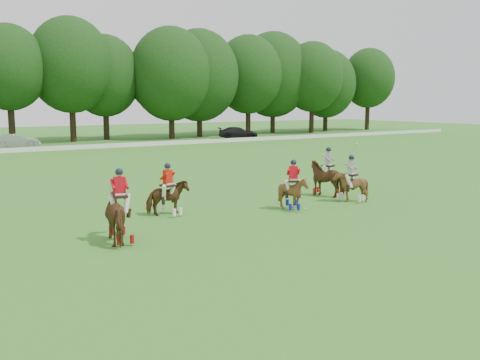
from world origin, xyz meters
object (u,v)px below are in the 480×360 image
car_right (238,133)px  polo_red_a (121,215)px  polo_stripe_a (328,178)px  polo_stripe_b (351,185)px  polo_ball (305,209)px  polo_red_b (168,197)px  car_mid (16,141)px  polo_red_c (293,192)px

car_right → polo_red_a: polo_red_a is taller
polo_red_a → polo_stripe_a: size_ratio=1.02×
car_right → polo_red_a: (-30.53, -40.04, 0.19)m
polo_stripe_b → polo_ball: (-2.97, -0.28, -0.73)m
car_right → polo_red_b: size_ratio=2.31×
car_mid → polo_red_a: bearing=-179.3°
polo_red_a → polo_red_c: (8.16, 1.05, -0.14)m
polo_red_b → polo_red_c: polo_red_c is taller
car_right → polo_red_b: (-27.39, -37.10, 0.03)m
polo_red_b → polo_stripe_a: 8.66m
car_mid → polo_stripe_a: 37.96m
car_mid → polo_stripe_b: 39.70m
polo_red_c → polo_stripe_a: size_ratio=0.90×
polo_red_b → polo_stripe_a: size_ratio=0.90×
polo_stripe_b → polo_red_a: bearing=-174.9°
car_right → polo_ball: bearing=175.1°
polo_red_a → polo_stripe_b: size_ratio=0.90×
car_mid → car_right: size_ratio=0.87×
car_right → polo_stripe_a: bearing=177.6°
polo_red_a → polo_red_b: polo_red_a is taller
polo_ball → polo_red_a: bearing=-175.0°
car_right → polo_stripe_a: polo_stripe_a is taller
car_right → polo_ball: (-21.93, -39.29, -0.68)m
car_right → polo_stripe_a: 41.65m
polo_red_a → polo_stripe_b: (11.57, 1.02, -0.14)m
car_mid → polo_stripe_b: polo_stripe_b is taller
polo_red_c → polo_stripe_b: (3.40, -0.03, 0.01)m
polo_red_a → polo_red_b: (3.14, 2.94, -0.15)m
polo_red_a → polo_ball: 8.67m
polo_red_c → polo_stripe_b: polo_stripe_b is taller
polo_red_b → polo_ball: size_ratio=24.08×
polo_ball → car_mid: bearing=96.4°
car_right → polo_red_a: size_ratio=2.02×
polo_red_c → polo_stripe_b: size_ratio=0.80×
car_mid → polo_red_a: polo_red_a is taller
car_mid → car_right: (26.33, 0.00, 0.01)m
car_mid → polo_stripe_a: bearing=-161.7°
polo_ball → polo_stripe_a: bearing=33.2°
car_mid → polo_stripe_a: (7.59, -37.20, 0.17)m
car_right → polo_stripe_b: bearing=178.4°
polo_red_b → polo_ball: 5.93m
polo_red_b → polo_ball: bearing=-21.8°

